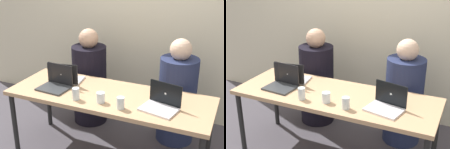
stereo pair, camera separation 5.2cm
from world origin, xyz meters
TOP-DOWN VIEW (x-y plane):
  - back_wall at (0.00, 1.17)m, footprint 5.11×0.10m
  - desk at (0.00, 0.00)m, footprint 1.97×0.71m
  - person_on_left at (-0.53, 0.61)m, footprint 0.42×0.42m
  - person_on_right at (0.53, 0.61)m, footprint 0.45×0.45m
  - laptop_front_right at (0.53, -0.08)m, footprint 0.35×0.29m
  - laptop_front_left at (-0.55, -0.07)m, footprint 0.31×0.28m
  - laptop_back_left at (-0.54, 0.11)m, footprint 0.36×0.28m
  - water_glass_right at (0.21, -0.22)m, footprint 0.07×0.07m
  - water_glass_left at (-0.23, -0.22)m, footprint 0.07×0.07m
  - water_glass_center at (0.00, -0.18)m, footprint 0.08×0.08m

SIDE VIEW (x-z plane):
  - person_on_right at x=0.53m, z-range -0.07..1.10m
  - person_on_left at x=-0.53m, z-range -0.07..1.10m
  - desk at x=0.00m, z-range 0.30..1.01m
  - water_glass_center at x=0.00m, z-range 0.70..0.80m
  - water_glass_right at x=0.21m, z-range 0.70..0.81m
  - laptop_front_right at x=0.53m, z-range 0.65..0.87m
  - laptop_back_left at x=-0.54m, z-range 0.65..0.87m
  - water_glass_left at x=-0.23m, z-range 0.70..0.82m
  - laptop_front_left at x=-0.55m, z-range 0.64..0.87m
  - back_wall at x=0.00m, z-range 0.00..2.58m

